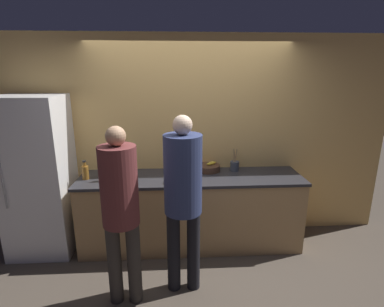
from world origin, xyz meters
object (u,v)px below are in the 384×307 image
object	(u,v)px
person_left	(120,204)
bottle_clear	(106,173)
person_center	(183,190)
potted_plant	(181,160)
refrigerator	(38,177)
utensil_crock	(235,166)
cup_red	(171,179)
fruit_bowl	(208,168)
bottle_amber	(85,172)

from	to	relation	value
person_left	bottle_clear	size ratio (longest dim) A/B	6.95
person_center	potted_plant	bearing A→B (deg)	89.77
refrigerator	bottle_clear	xyz separation A→B (m)	(0.81, -0.09, 0.07)
utensil_crock	bottle_clear	distance (m)	1.59
bottle_clear	cup_red	xyz separation A→B (m)	(0.76, -0.11, -0.05)
fruit_bowl	person_left	bearing A→B (deg)	-128.59
fruit_bowl	utensil_crock	bearing A→B (deg)	-1.87
person_left	utensil_crock	xyz separation A→B (m)	(1.25, 1.14, -0.03)
person_left	bottle_amber	bearing A→B (deg)	121.30
fruit_bowl	utensil_crock	world-z (taller)	utensil_crock
refrigerator	utensil_crock	size ratio (longest dim) A/B	6.61
refrigerator	utensil_crock	world-z (taller)	refrigerator
utensil_crock	cup_red	size ratio (longest dim) A/B	3.39
bottle_clear	person_center	bearing A→B (deg)	-39.74
utensil_crock	cup_red	xyz separation A→B (m)	(-0.81, -0.39, -0.03)
refrigerator	potted_plant	world-z (taller)	refrigerator
bottle_clear	potted_plant	distance (m)	0.93
utensil_crock	person_left	bearing A→B (deg)	-137.73
fruit_bowl	utensil_crock	distance (m)	0.34
bottle_amber	cup_red	world-z (taller)	bottle_amber
refrigerator	cup_red	xyz separation A→B (m)	(1.57, -0.21, 0.01)
person_left	bottle_clear	bearing A→B (deg)	109.81
fruit_bowl	cup_red	size ratio (longest dim) A/B	3.51
refrigerator	person_center	world-z (taller)	refrigerator
bottle_amber	potted_plant	xyz separation A→B (m)	(1.14, 0.24, 0.06)
bottle_amber	bottle_clear	bearing A→B (deg)	-14.40
utensil_crock	potted_plant	world-z (taller)	utensil_crock
refrigerator	potted_plant	distance (m)	1.71
person_center	bottle_amber	xyz separation A→B (m)	(-1.13, 0.79, -0.07)
utensil_crock	potted_plant	size ratio (longest dim) A/B	1.06
person_left	bottle_clear	xyz separation A→B (m)	(-0.31, 0.87, -0.00)
utensil_crock	bottle_clear	world-z (taller)	utensil_crock
bottle_amber	cup_red	bearing A→B (deg)	-10.08
bottle_amber	cup_red	xyz separation A→B (m)	(1.01, -0.18, -0.05)
fruit_bowl	refrigerator	bearing A→B (deg)	-174.78
bottle_amber	potted_plant	bearing A→B (deg)	11.81
person_left	bottle_amber	world-z (taller)	person_left
fruit_bowl	cup_red	world-z (taller)	fruit_bowl
potted_plant	utensil_crock	bearing A→B (deg)	-2.69
person_left	fruit_bowl	xyz separation A→B (m)	(0.92, 1.15, -0.06)
person_left	cup_red	size ratio (longest dim) A/B	20.27
person_center	potted_plant	world-z (taller)	person_center
utensil_crock	bottle_clear	size ratio (longest dim) A/B	1.16
utensil_crock	person_center	bearing A→B (deg)	-124.65
refrigerator	fruit_bowl	world-z (taller)	refrigerator
bottle_clear	cup_red	size ratio (longest dim) A/B	2.92
person_center	bottle_clear	xyz separation A→B (m)	(-0.88, 0.73, -0.06)
bottle_amber	cup_red	distance (m)	1.03
fruit_bowl	person_center	bearing A→B (deg)	-109.37
potted_plant	fruit_bowl	bearing A→B (deg)	-3.47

